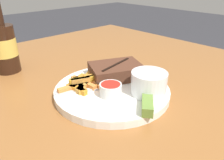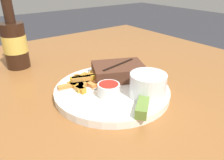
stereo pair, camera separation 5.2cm
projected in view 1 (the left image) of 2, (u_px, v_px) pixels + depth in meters
dining_table at (112, 119)px, 0.57m from camera, size 1.12×1.20×0.72m
dinner_plate at (112, 91)px, 0.53m from camera, size 0.28×0.28×0.02m
steak_portion at (116, 71)px, 0.58m from camera, size 0.16×0.14×0.04m
fries_pile at (85, 83)px, 0.53m from camera, size 0.13×0.12×0.02m
coleslaw_cup at (149, 82)px, 0.49m from camera, size 0.08×0.08×0.05m
dipping_sauce_cup at (111, 89)px, 0.49m from camera, size 0.05×0.05×0.03m
pickle_spear at (147, 103)px, 0.45m from camera, size 0.07×0.07×0.02m
fork_utensil at (82, 91)px, 0.51m from camera, size 0.12×0.07×0.00m
knife_utensil at (106, 81)px, 0.55m from camera, size 0.11×0.14×0.01m
beer_bottle at (4, 46)px, 0.63m from camera, size 0.07×0.07×0.22m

